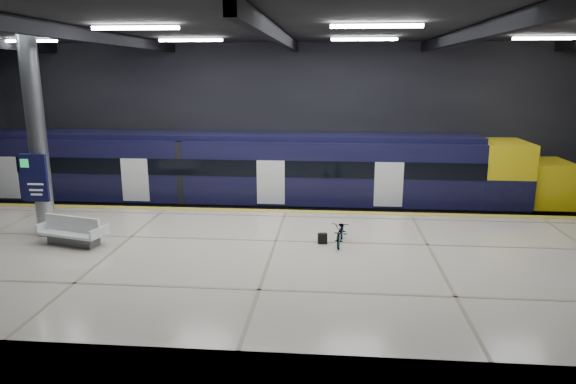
# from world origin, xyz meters

# --- Properties ---
(ground) EXTENTS (30.00, 30.00, 0.00)m
(ground) POSITION_xyz_m (0.00, 0.00, 0.00)
(ground) COLOR black
(ground) RESTS_ON ground
(room_shell) EXTENTS (30.10, 16.10, 8.05)m
(room_shell) POSITION_xyz_m (-0.00, 0.00, 5.72)
(room_shell) COLOR black
(room_shell) RESTS_ON ground
(platform) EXTENTS (30.00, 11.00, 1.10)m
(platform) POSITION_xyz_m (0.00, -2.50, 0.55)
(platform) COLOR beige
(platform) RESTS_ON ground
(safety_strip) EXTENTS (30.00, 0.40, 0.01)m
(safety_strip) POSITION_xyz_m (0.00, 2.75, 1.11)
(safety_strip) COLOR gold
(safety_strip) RESTS_ON platform
(rails) EXTENTS (30.00, 1.52, 0.16)m
(rails) POSITION_xyz_m (0.00, 5.50, 0.08)
(rails) COLOR gray
(rails) RESTS_ON ground
(train) EXTENTS (29.40, 2.84, 3.79)m
(train) POSITION_xyz_m (-1.98, 5.50, 2.06)
(train) COLOR black
(train) RESTS_ON ground
(bench) EXTENTS (2.35, 1.43, 0.97)m
(bench) POSITION_xyz_m (-6.55, -1.96, 1.44)
(bench) COLOR #595B60
(bench) RESTS_ON platform
(bicycle) EXTENTS (0.73, 1.63, 0.83)m
(bicycle) POSITION_xyz_m (2.16, -1.15, 1.51)
(bicycle) COLOR #99999E
(bicycle) RESTS_ON platform
(pannier_bag) EXTENTS (0.33, 0.23, 0.35)m
(pannier_bag) POSITION_xyz_m (1.56, -1.15, 1.28)
(pannier_bag) COLOR black
(pannier_bag) RESTS_ON platform
(info_column) EXTENTS (0.90, 0.78, 6.90)m
(info_column) POSITION_xyz_m (-8.00, -1.03, 4.46)
(info_column) COLOR #9EA0A5
(info_column) RESTS_ON platform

